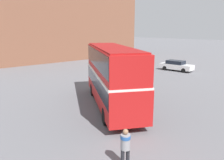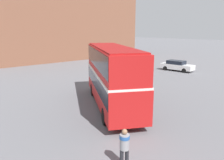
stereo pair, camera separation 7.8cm
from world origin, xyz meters
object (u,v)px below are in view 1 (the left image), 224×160
(double_decker_bus, at_px, (112,73))
(parked_car_kerb_near, at_px, (134,63))
(pedestrian_foreground, at_px, (125,144))
(parked_car_kerb_far, at_px, (176,66))

(double_decker_bus, relative_size, parked_car_kerb_near, 2.11)
(pedestrian_foreground, distance_m, parked_car_kerb_far, 24.13)
(pedestrian_foreground, xyz_separation_m, parked_car_kerb_far, (-11.33, 21.31, -0.33))
(double_decker_bus, height_order, parked_car_kerb_far, double_decker_bus)
(double_decker_bus, distance_m, parked_car_kerb_near, 17.09)
(pedestrian_foreground, distance_m, parked_car_kerb_near, 24.53)
(parked_car_kerb_far, bearing_deg, parked_car_kerb_near, -155.39)
(pedestrian_foreground, height_order, parked_car_kerb_far, pedestrian_foreground)
(pedestrian_foreground, height_order, parked_car_kerb_near, pedestrian_foreground)
(parked_car_kerb_near, relative_size, parked_car_kerb_far, 1.00)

